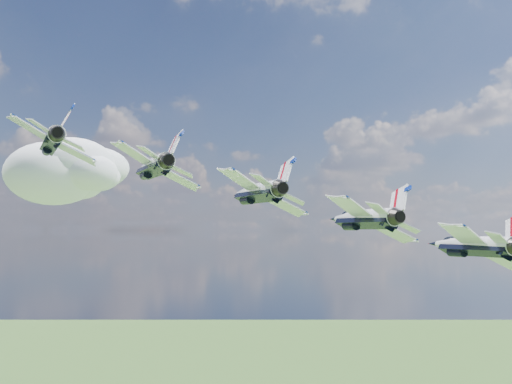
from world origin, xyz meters
TOP-DOWN VIEW (x-y plane):
  - cloud_far at (66.42, 236.61)m, footprint 60.65×47.66m
  - jet_0 at (-11.01, 33.60)m, footprint 15.57×18.52m
  - jet_1 at (-1.60, 25.57)m, footprint 15.57×18.52m
  - jet_2 at (7.82, 17.54)m, footprint 15.57×18.52m
  - jet_3 at (17.23, 9.52)m, footprint 15.57×18.52m
  - jet_4 at (26.64, 1.49)m, footprint 15.57×18.52m

SIDE VIEW (x-z plane):
  - jet_4 at x=26.64m, z-range 132.74..141.98m
  - jet_3 at x=17.23m, z-range 135.84..145.09m
  - jet_2 at x=7.82m, z-range 138.94..148.19m
  - jet_1 at x=-1.60m, z-range 142.05..151.29m
  - jet_0 at x=-11.01m, z-range 145.15..154.39m
  - cloud_far at x=66.42m, z-range 153.65..177.48m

